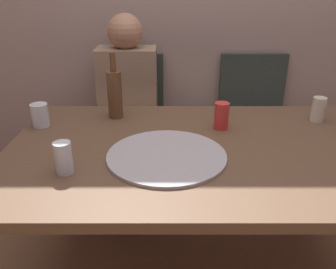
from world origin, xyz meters
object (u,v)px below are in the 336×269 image
(pizza_tray, at_px, (168,156))
(wine_glass, at_px, (320,110))
(dining_table, at_px, (201,161))
(chair_right, at_px, (255,116))
(tumbler_near, at_px, (65,158))
(soda_can, at_px, (223,116))
(guest_in_sweater, at_px, (128,105))
(wine_bottle, at_px, (116,93))
(tumbler_far, at_px, (42,115))
(chair_left, at_px, (132,115))

(pizza_tray, height_order, wine_glass, wine_glass)
(pizza_tray, relative_size, wine_glass, 3.93)
(dining_table, bearing_deg, chair_right, 63.89)
(tumbler_near, xyz_separation_m, wine_glass, (1.08, 0.49, 0.00))
(soda_can, bearing_deg, guest_in_sweater, 131.92)
(tumbler_near, xyz_separation_m, chair_right, (0.93, 1.10, -0.27))
(pizza_tray, relative_size, soda_can, 3.79)
(tumbler_near, bearing_deg, guest_in_sweater, 83.22)
(wine_bottle, bearing_deg, soda_can, -15.89)
(soda_can, bearing_deg, wine_glass, 10.66)
(wine_bottle, bearing_deg, tumbler_near, -101.23)
(guest_in_sweater, bearing_deg, wine_bottle, 89.25)
(tumbler_far, distance_m, chair_right, 1.37)
(wine_glass, bearing_deg, wine_bottle, 176.90)
(tumbler_near, height_order, soda_can, soda_can)
(wine_bottle, distance_m, soda_can, 0.52)
(tumbler_near, relative_size, wine_glass, 1.00)
(tumbler_far, xyz_separation_m, chair_right, (1.16, 0.67, -0.26))
(dining_table, height_order, soda_can, soda_can)
(chair_right, bearing_deg, guest_in_sweater, 10.44)
(dining_table, xyz_separation_m, chair_right, (0.44, 0.89, -0.14))
(dining_table, height_order, tumbler_far, tumbler_far)
(chair_right, bearing_deg, wine_bottle, 34.05)
(pizza_tray, bearing_deg, soda_can, 48.85)
(guest_in_sweater, bearing_deg, soda_can, 131.92)
(tumbler_near, bearing_deg, chair_left, 84.15)
(tumbler_far, distance_m, chair_left, 0.80)
(pizza_tray, xyz_separation_m, tumbler_far, (-0.58, 0.31, 0.05))
(wine_glass, distance_m, soda_can, 0.48)
(chair_right, xyz_separation_m, guest_in_sweater, (-0.82, -0.15, 0.13))
(tumbler_near, bearing_deg, tumbler_far, 117.76)
(soda_can, relative_size, guest_in_sweater, 0.10)
(chair_left, relative_size, guest_in_sweater, 0.77)
(dining_table, bearing_deg, soda_can, 60.29)
(chair_left, xyz_separation_m, guest_in_sweater, (0.00, -0.15, 0.13))
(tumbler_far, height_order, wine_glass, wine_glass)
(tumbler_near, height_order, guest_in_sweater, guest_in_sweater)
(wine_bottle, distance_m, chair_left, 0.65)
(wine_bottle, bearing_deg, tumbler_far, -160.96)
(guest_in_sweater, bearing_deg, tumbler_near, 83.22)
(dining_table, height_order, tumbler_near, tumbler_near)
(soda_can, height_order, guest_in_sweater, guest_in_sweater)
(tumbler_near, height_order, wine_glass, same)
(pizza_tray, distance_m, tumbler_far, 0.66)
(wine_bottle, relative_size, wine_glass, 2.70)
(chair_right, bearing_deg, soda_can, 64.91)
(tumbler_near, relative_size, tumbler_far, 1.10)
(tumbler_near, height_order, tumbler_far, tumbler_near)
(tumbler_near, relative_size, chair_right, 0.13)
(wine_glass, bearing_deg, tumbler_far, -177.28)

